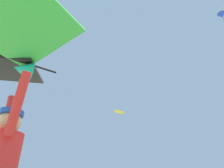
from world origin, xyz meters
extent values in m
sphere|color=tan|center=(0.19, 0.20, 1.49)|extent=(0.23, 0.23, 0.23)
cylinder|color=#1E47AD|center=(0.19, 0.20, 1.59)|extent=(0.30, 0.30, 0.05)
cylinder|color=red|center=(0.45, 0.13, 1.61)|extent=(0.29, 0.16, 0.62)
cylinder|color=red|center=(-0.06, 0.27, 1.61)|extent=(0.29, 0.16, 0.62)
cylinder|color=black|center=(0.19, 0.20, 2.23)|extent=(0.23, 0.76, 0.02)
cube|color=green|center=(0.61, -0.04, 2.33)|extent=(1.03, 0.92, 0.22)
cube|color=black|center=(-0.29, 0.21, 2.33)|extent=(1.20, 1.19, 0.22)
cone|color=#19B2AD|center=(0.19, 0.20, 2.13)|extent=(0.28, 0.26, 0.24)
pyramid|color=yellow|center=(-5.05, 8.81, 5.49)|extent=(0.71, 0.71, 0.17)
cone|color=blue|center=(1.63, 16.32, 15.74)|extent=(0.99, 0.98, 0.58)
cylinder|color=#203595|center=(1.63, 16.32, 14.98)|extent=(0.03, 0.03, 0.99)
camera|label=1|loc=(2.27, -0.64, 0.84)|focal=32.13mm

